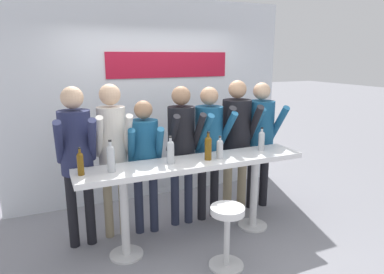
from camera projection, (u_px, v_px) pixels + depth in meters
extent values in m
plane|color=gray|center=(195.00, 239.00, 3.99)|extent=(40.00, 40.00, 0.00)
cube|color=silver|center=(152.00, 101.00, 5.01)|extent=(4.18, 0.10, 2.89)
cube|color=#B2142D|center=(169.00, 65.00, 4.94)|extent=(1.83, 0.02, 0.36)
cube|color=white|center=(195.00, 163.00, 3.77)|extent=(2.58, 0.48, 0.06)
cylinder|color=silver|center=(125.00, 214.00, 3.56)|extent=(0.09, 0.09, 0.91)
cylinder|color=silver|center=(127.00, 254.00, 3.67)|extent=(0.36, 0.36, 0.02)
cylinder|color=silver|center=(254.00, 191.00, 4.19)|extent=(0.09, 0.09, 0.91)
cylinder|color=silver|center=(252.00, 225.00, 4.30)|extent=(0.36, 0.36, 0.02)
cylinder|color=silver|center=(226.00, 265.00, 3.48)|extent=(0.36, 0.36, 0.02)
cylinder|color=silver|center=(227.00, 238.00, 3.41)|extent=(0.06, 0.06, 0.59)
cylinder|color=white|center=(228.00, 210.00, 3.34)|extent=(0.34, 0.34, 0.07)
cylinder|color=black|center=(72.00, 211.00, 3.76)|extent=(0.11, 0.11, 0.86)
cylinder|color=black|center=(90.00, 208.00, 3.82)|extent=(0.11, 0.11, 0.86)
cylinder|color=#23284C|center=(76.00, 142.00, 3.61)|extent=(0.36, 0.36, 0.68)
sphere|color=#D6AD89|center=(72.00, 98.00, 3.50)|extent=(0.23, 0.23, 0.23)
cylinder|color=#23284C|center=(59.00, 143.00, 3.40)|extent=(0.10, 0.40, 0.52)
cylinder|color=#23284C|center=(92.00, 140.00, 3.51)|extent=(0.10, 0.40, 0.52)
cylinder|color=gray|center=(108.00, 202.00, 3.97)|extent=(0.10, 0.10, 0.86)
cylinder|color=gray|center=(123.00, 200.00, 4.02)|extent=(0.10, 0.10, 0.86)
cylinder|color=beige|center=(112.00, 137.00, 3.82)|extent=(0.34, 0.34, 0.68)
sphere|color=#D6AD89|center=(110.00, 95.00, 3.71)|extent=(0.23, 0.23, 0.23)
cylinder|color=beige|center=(99.00, 137.00, 3.61)|extent=(0.10, 0.40, 0.52)
cylinder|color=beige|center=(128.00, 135.00, 3.70)|extent=(0.10, 0.40, 0.52)
cylinder|color=#23283D|center=(139.00, 203.00, 4.07)|extent=(0.10, 0.10, 0.77)
cylinder|color=#23283D|center=(154.00, 201.00, 4.11)|extent=(0.10, 0.10, 0.77)
cylinder|color=#19517A|center=(144.00, 146.00, 3.93)|extent=(0.38, 0.38, 0.61)
sphere|color=#9E7556|center=(143.00, 110.00, 3.84)|extent=(0.21, 0.21, 0.21)
cylinder|color=#19517A|center=(132.00, 147.00, 3.75)|extent=(0.14, 0.37, 0.47)
cylinder|color=#19517A|center=(159.00, 145.00, 3.82)|extent=(0.14, 0.37, 0.47)
cylinder|color=#23283D|center=(175.00, 193.00, 4.26)|extent=(0.10, 0.10, 0.84)
cylinder|color=#23283D|center=(188.00, 191.00, 4.32)|extent=(0.10, 0.10, 0.84)
cylinder|color=black|center=(181.00, 134.00, 4.12)|extent=(0.35, 0.35, 0.66)
sphere|color=#9E7556|center=(181.00, 96.00, 4.01)|extent=(0.23, 0.23, 0.23)
cylinder|color=black|center=(173.00, 134.00, 3.91)|extent=(0.10, 0.39, 0.51)
cylinder|color=black|center=(198.00, 132.00, 4.01)|extent=(0.10, 0.39, 0.51)
cylinder|color=black|center=(202.00, 189.00, 4.41)|extent=(0.11, 0.11, 0.83)
cylinder|color=black|center=(214.00, 187.00, 4.50)|extent=(0.11, 0.11, 0.83)
cylinder|color=#19517A|center=(209.00, 132.00, 4.28)|extent=(0.37, 0.37, 0.66)
sphere|color=tan|center=(209.00, 96.00, 4.18)|extent=(0.22, 0.22, 0.22)
cylinder|color=#19517A|center=(204.00, 133.00, 4.06)|extent=(0.12, 0.39, 0.50)
cylinder|color=#19517A|center=(227.00, 130.00, 4.21)|extent=(0.12, 0.39, 0.50)
cylinder|color=gray|center=(228.00, 181.00, 4.64)|extent=(0.12, 0.12, 0.86)
cylinder|color=gray|center=(242.00, 180.00, 4.69)|extent=(0.12, 0.12, 0.86)
cylinder|color=black|center=(236.00, 125.00, 4.49)|extent=(0.44, 0.44, 0.68)
sphere|color=tan|center=(237.00, 89.00, 4.38)|extent=(0.23, 0.23, 0.23)
cylinder|color=black|center=(228.00, 125.00, 4.28)|extent=(0.16, 0.41, 0.52)
cylinder|color=black|center=(254.00, 124.00, 4.37)|extent=(0.16, 0.41, 0.52)
cylinder|color=black|center=(251.00, 179.00, 4.76)|extent=(0.12, 0.12, 0.84)
cylinder|color=black|center=(264.00, 177.00, 4.83)|extent=(0.12, 0.12, 0.84)
cylinder|color=#19517A|center=(260.00, 125.00, 4.62)|extent=(0.39, 0.39, 0.66)
sphere|color=#D6AD89|center=(262.00, 91.00, 4.52)|extent=(0.23, 0.23, 0.23)
cylinder|color=#19517A|center=(255.00, 125.00, 4.40)|extent=(0.11, 0.40, 0.51)
cylinder|color=#19517A|center=(278.00, 123.00, 4.52)|extent=(0.11, 0.40, 0.51)
cylinder|color=#B7BCC1|center=(261.00, 142.00, 4.15)|extent=(0.07, 0.07, 0.20)
sphere|color=#B7BCC1|center=(262.00, 134.00, 4.13)|extent=(0.07, 0.07, 0.07)
cylinder|color=#B7BCC1|center=(262.00, 131.00, 4.12)|extent=(0.03, 0.03, 0.07)
cylinder|color=black|center=(262.00, 128.00, 4.11)|extent=(0.03, 0.03, 0.01)
cylinder|color=#B7BCC1|center=(220.00, 151.00, 3.82)|extent=(0.07, 0.07, 0.18)
sphere|color=#B7BCC1|center=(220.00, 143.00, 3.80)|extent=(0.07, 0.07, 0.07)
cylinder|color=#B7BCC1|center=(220.00, 140.00, 3.79)|extent=(0.03, 0.03, 0.06)
cylinder|color=black|center=(220.00, 137.00, 3.79)|extent=(0.03, 0.03, 0.01)
cylinder|color=#B7BCC1|center=(111.00, 161.00, 3.37)|extent=(0.08, 0.08, 0.23)
sphere|color=#B7BCC1|center=(110.00, 149.00, 3.35)|extent=(0.08, 0.08, 0.08)
cylinder|color=#B7BCC1|center=(110.00, 145.00, 3.34)|extent=(0.03, 0.03, 0.08)
cylinder|color=black|center=(110.00, 141.00, 3.33)|extent=(0.03, 0.03, 0.02)
cylinder|color=brown|center=(208.00, 150.00, 3.77)|extent=(0.08, 0.08, 0.22)
sphere|color=brown|center=(208.00, 140.00, 3.74)|extent=(0.08, 0.08, 0.08)
cylinder|color=brown|center=(208.00, 137.00, 3.74)|extent=(0.03, 0.03, 0.08)
cylinder|color=black|center=(208.00, 132.00, 3.72)|extent=(0.03, 0.03, 0.02)
cylinder|color=brown|center=(81.00, 165.00, 3.29)|extent=(0.06, 0.06, 0.19)
sphere|color=brown|center=(80.00, 156.00, 3.26)|extent=(0.06, 0.06, 0.06)
cylinder|color=brown|center=(80.00, 152.00, 3.26)|extent=(0.02, 0.02, 0.07)
cylinder|color=black|center=(79.00, 148.00, 3.25)|extent=(0.03, 0.03, 0.01)
cylinder|color=#B7BCC1|center=(171.00, 154.00, 3.64)|extent=(0.08, 0.08, 0.21)
sphere|color=#B7BCC1|center=(170.00, 144.00, 3.61)|extent=(0.08, 0.08, 0.08)
cylinder|color=#B7BCC1|center=(170.00, 141.00, 3.60)|extent=(0.03, 0.03, 0.07)
cylinder|color=black|center=(170.00, 137.00, 3.59)|extent=(0.03, 0.03, 0.02)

